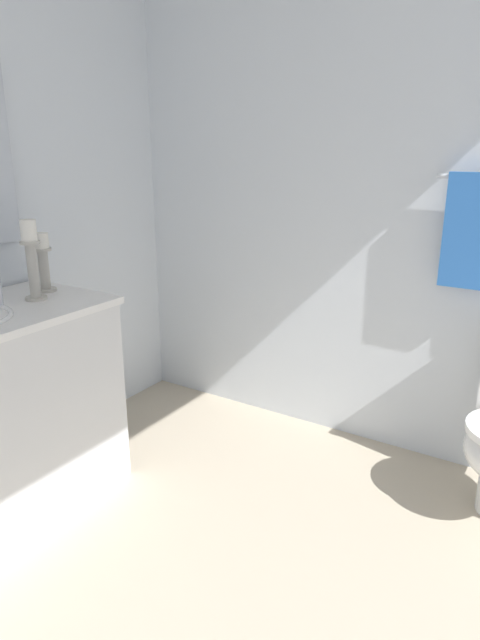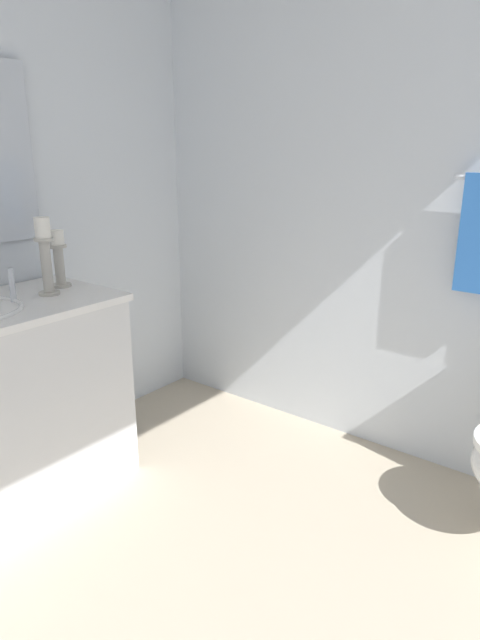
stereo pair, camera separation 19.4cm
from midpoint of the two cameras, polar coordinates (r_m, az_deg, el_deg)
The scene contains 5 objects.
floor at distance 2.05m, azimuth -8.83°, elevation -29.28°, with size 2.72×3.00×0.02m, color beige.
wall_back at distance 2.71m, azimuth 11.51°, elevation 11.83°, with size 2.72×0.04×2.45m, color silver.
candle_holder_tall at distance 2.59m, azimuth -21.73°, elevation 5.66°, with size 0.09×0.09×0.26m.
candle_holder_short at distance 2.45m, azimuth -22.90°, elevation 5.94°, with size 0.09×0.09×0.33m.
towel_near_vanity at distance 2.51m, azimuth 20.96°, elevation 8.48°, with size 0.24×0.03×0.49m, color blue.
Camera 1 is at (0.89, -1.08, 1.48)m, focal length 30.97 mm.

